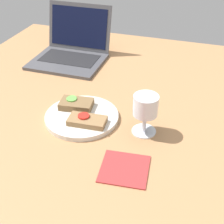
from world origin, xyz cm
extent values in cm
cube|color=#B27F51|center=(0.00, 0.00, 1.50)|extent=(140.00, 140.00, 3.00)
cylinder|color=silver|center=(-7.63, -7.79, 3.78)|extent=(23.91, 23.91, 1.56)
cube|color=brown|center=(-11.03, -4.10, 5.70)|extent=(11.49, 8.07, 2.29)
cylinder|color=#6BB74C|center=(-12.95, -3.49, 7.06)|extent=(3.52, 3.52, 0.42)
cylinder|color=#6BB74C|center=(-13.06, -2.83, 7.03)|extent=(2.97, 2.97, 0.35)
cube|color=#937047|center=(-4.22, -11.49, 5.47)|extent=(12.11, 6.91, 1.82)
cylinder|color=red|center=(-5.56, -10.96, 6.67)|extent=(3.63, 3.63, 0.60)
cylinder|color=white|center=(13.18, -8.23, 3.20)|extent=(7.51, 7.51, 0.40)
cylinder|color=white|center=(13.18, -8.23, 6.51)|extent=(1.16, 1.16, 6.23)
cylinder|color=white|center=(13.18, -8.23, 12.73)|extent=(7.47, 7.47, 6.21)
cylinder|color=white|center=(13.18, -8.23, 11.97)|extent=(6.87, 6.87, 4.69)
cube|color=#4C4C51|center=(-29.58, 28.82, 3.70)|extent=(30.24, 24.20, 1.39)
cube|color=#232326|center=(-29.58, 31.00, 4.47)|extent=(24.80, 13.31, 0.16)
cube|color=#4C4C51|center=(-29.58, 43.51, 14.39)|extent=(29.64, 5.95, 20.19)
cube|color=black|center=(-29.58, 43.01, 14.39)|extent=(26.61, 4.50, 16.83)
cube|color=#B23333|center=(12.00, -25.68, 3.20)|extent=(13.87, 13.59, 0.40)
camera|label=1|loc=(27.24, -83.45, 62.55)|focal=50.00mm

